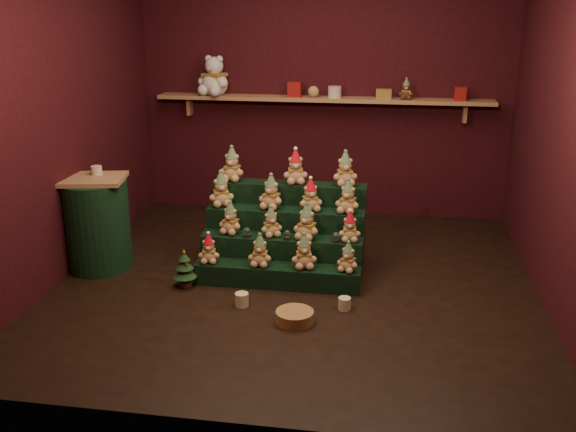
% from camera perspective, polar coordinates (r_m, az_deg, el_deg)
% --- Properties ---
extents(ground, '(4.00, 4.00, 0.00)m').
position_cam_1_polar(ground, '(5.53, 0.72, -5.82)').
color(ground, black).
rests_on(ground, ground).
extents(back_wall, '(4.00, 0.10, 2.80)m').
position_cam_1_polar(back_wall, '(7.14, 3.23, 11.33)').
color(back_wall, black).
rests_on(back_wall, ground).
extents(front_wall, '(4.00, 0.10, 2.80)m').
position_cam_1_polar(front_wall, '(3.16, -4.66, 2.42)').
color(front_wall, black).
rests_on(front_wall, ground).
extents(left_wall, '(0.10, 4.00, 2.80)m').
position_cam_1_polar(left_wall, '(5.79, -19.98, 8.65)').
color(left_wall, black).
rests_on(left_wall, ground).
extents(right_wall, '(0.10, 4.00, 2.80)m').
position_cam_1_polar(right_wall, '(5.24, 23.75, 7.30)').
color(right_wall, black).
rests_on(right_wall, ground).
extents(back_shelf, '(3.60, 0.26, 0.24)m').
position_cam_1_polar(back_shelf, '(6.98, 3.06, 10.30)').
color(back_shelf, tan).
rests_on(back_shelf, ground).
extents(riser_tier_front, '(1.40, 0.22, 0.18)m').
position_cam_1_polar(riser_tier_front, '(5.42, -0.97, -5.32)').
color(riser_tier_front, black).
rests_on(riser_tier_front, ground).
extents(riser_tier_midfront, '(1.40, 0.22, 0.36)m').
position_cam_1_polar(riser_tier_midfront, '(5.59, -0.58, -3.58)').
color(riser_tier_midfront, black).
rests_on(riser_tier_midfront, ground).
extents(riser_tier_midback, '(1.40, 0.22, 0.54)m').
position_cam_1_polar(riser_tier_midback, '(5.76, -0.21, -1.95)').
color(riser_tier_midback, black).
rests_on(riser_tier_midback, ground).
extents(riser_tier_back, '(1.40, 0.22, 0.72)m').
position_cam_1_polar(riser_tier_back, '(5.93, 0.13, -0.41)').
color(riser_tier_back, black).
rests_on(riser_tier_back, ground).
extents(teddy_0, '(0.20, 0.19, 0.25)m').
position_cam_1_polar(teddy_0, '(5.45, -7.05, -2.88)').
color(teddy_0, tan).
rests_on(teddy_0, riser_tier_front).
extents(teddy_1, '(0.20, 0.18, 0.28)m').
position_cam_1_polar(teddy_1, '(5.34, -2.51, -3.06)').
color(teddy_1, tan).
rests_on(teddy_1, riser_tier_front).
extents(teddy_2, '(0.25, 0.23, 0.29)m').
position_cam_1_polar(teddy_2, '(5.29, 1.43, -3.14)').
color(teddy_2, tan).
rests_on(teddy_2, riser_tier_front).
extents(teddy_3, '(0.23, 0.21, 0.25)m').
position_cam_1_polar(teddy_3, '(5.26, 5.38, -3.64)').
color(teddy_3, tan).
rests_on(teddy_3, riser_tier_front).
extents(teddy_4, '(0.24, 0.23, 0.28)m').
position_cam_1_polar(teddy_4, '(5.58, -5.13, -0.17)').
color(teddy_4, tan).
rests_on(teddy_4, riser_tier_midfront).
extents(teddy_5, '(0.25, 0.24, 0.26)m').
position_cam_1_polar(teddy_5, '(5.50, -1.53, -0.49)').
color(teddy_5, tan).
rests_on(teddy_5, riser_tier_midfront).
extents(teddy_6, '(0.27, 0.26, 0.31)m').
position_cam_1_polar(teddy_6, '(5.42, 1.68, -0.49)').
color(teddy_6, tan).
rests_on(teddy_6, riser_tier_midfront).
extents(teddy_7, '(0.20, 0.18, 0.26)m').
position_cam_1_polar(teddy_7, '(5.41, 5.52, -0.94)').
color(teddy_7, tan).
rests_on(teddy_7, riser_tier_midfront).
extents(teddy_8, '(0.28, 0.27, 0.31)m').
position_cam_1_polar(teddy_8, '(5.76, -5.97, 2.41)').
color(teddy_8, tan).
rests_on(teddy_8, riser_tier_midback).
extents(teddy_9, '(0.27, 0.25, 0.31)m').
position_cam_1_polar(teddy_9, '(5.64, -1.50, 2.15)').
color(teddy_9, tan).
rests_on(teddy_9, riser_tier_midback).
extents(teddy_10, '(0.26, 0.25, 0.29)m').
position_cam_1_polar(teddy_10, '(5.58, 2.01, 1.86)').
color(teddy_10, tan).
rests_on(teddy_10, riser_tier_midback).
extents(teddy_11, '(0.25, 0.24, 0.29)m').
position_cam_1_polar(teddy_11, '(5.55, 5.36, 1.74)').
color(teddy_11, tan).
rests_on(teddy_11, riser_tier_midback).
extents(teddy_12, '(0.24, 0.22, 0.31)m').
position_cam_1_polar(teddy_12, '(5.89, -5.00, 4.63)').
color(teddy_12, tan).
rests_on(teddy_12, riser_tier_back).
extents(teddy_13, '(0.26, 0.24, 0.31)m').
position_cam_1_polar(teddy_13, '(5.78, 0.67, 4.39)').
color(teddy_13, tan).
rests_on(teddy_13, riser_tier_back).
extents(teddy_14, '(0.27, 0.25, 0.31)m').
position_cam_1_polar(teddy_14, '(5.74, 5.10, 4.23)').
color(teddy_14, tan).
rests_on(teddy_14, riser_tier_back).
extents(snow_globe_a, '(0.06, 0.06, 0.09)m').
position_cam_1_polar(snow_globe_a, '(5.50, -3.67, -1.46)').
color(snow_globe_a, black).
rests_on(snow_globe_a, riser_tier_midfront).
extents(snow_globe_b, '(0.06, 0.06, 0.08)m').
position_cam_1_polar(snow_globe_b, '(5.44, -0.07, -1.69)').
color(snow_globe_b, black).
rests_on(snow_globe_b, riser_tier_midfront).
extents(snow_globe_c, '(0.06, 0.06, 0.09)m').
position_cam_1_polar(snow_globe_c, '(5.39, 4.26, -1.90)').
color(snow_globe_c, black).
rests_on(snow_globe_c, riser_tier_midfront).
extents(side_table, '(0.62, 0.58, 0.84)m').
position_cam_1_polar(side_table, '(5.94, -16.66, -0.63)').
color(side_table, tan).
rests_on(side_table, ground).
extents(table_ornament, '(0.09, 0.09, 0.08)m').
position_cam_1_polar(table_ornament, '(5.90, -16.66, 3.93)').
color(table_ornament, beige).
rests_on(table_ornament, side_table).
extents(mini_christmas_tree, '(0.20, 0.20, 0.34)m').
position_cam_1_polar(mini_christmas_tree, '(5.44, -9.17, -4.62)').
color(mini_christmas_tree, '#463019').
rests_on(mini_christmas_tree, ground).
extents(mug_left, '(0.11, 0.11, 0.11)m').
position_cam_1_polar(mug_left, '(5.10, -4.13, -7.42)').
color(mug_left, beige).
rests_on(mug_left, ground).
extents(mug_right, '(0.10, 0.10, 0.10)m').
position_cam_1_polar(mug_right, '(5.05, 5.04, -7.76)').
color(mug_right, beige).
rests_on(mug_right, ground).
extents(wicker_basket, '(0.36, 0.36, 0.09)m').
position_cam_1_polar(wicker_basket, '(4.84, 0.60, -8.94)').
color(wicker_basket, '#AC7E45').
rests_on(wicker_basket, ground).
extents(white_bear, '(0.48, 0.46, 0.53)m').
position_cam_1_polar(white_bear, '(7.13, -6.57, 12.74)').
color(white_bear, white).
rests_on(white_bear, back_shelf).
extents(brown_bear, '(0.16, 0.15, 0.21)m').
position_cam_1_polar(brown_bear, '(6.89, 10.45, 11.04)').
color(brown_bear, '#502C1A').
rests_on(brown_bear, back_shelf).
extents(gift_tin_red_a, '(0.14, 0.14, 0.16)m').
position_cam_1_polar(gift_tin_red_a, '(6.98, 0.61, 11.20)').
color(gift_tin_red_a, '#A71A19').
rests_on(gift_tin_red_a, back_shelf).
extents(gift_tin_cream, '(0.14, 0.14, 0.12)m').
position_cam_1_polar(gift_tin_cream, '(6.93, 4.17, 10.94)').
color(gift_tin_cream, beige).
rests_on(gift_tin_cream, back_shelf).
extents(gift_tin_red_b, '(0.12, 0.12, 0.14)m').
position_cam_1_polar(gift_tin_red_b, '(6.94, 15.04, 10.46)').
color(gift_tin_red_b, '#A71A19').
rests_on(gift_tin_red_b, back_shelf).
extents(shelf_plush_ball, '(0.12, 0.12, 0.12)m').
position_cam_1_polar(shelf_plush_ball, '(6.95, 2.28, 10.99)').
color(shelf_plush_ball, tan).
rests_on(shelf_plush_ball, back_shelf).
extents(scarf_gift_box, '(0.16, 0.10, 0.10)m').
position_cam_1_polar(scarf_gift_box, '(6.91, 8.51, 10.68)').
color(scarf_gift_box, '#C86A1C').
rests_on(scarf_gift_box, back_shelf).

